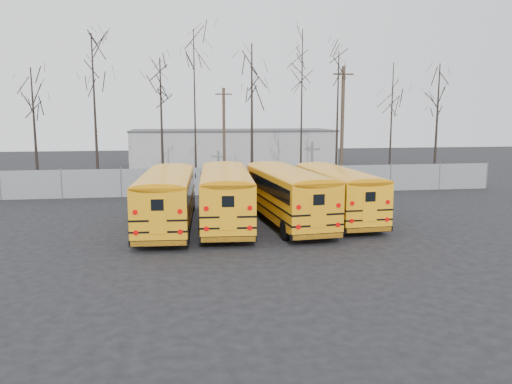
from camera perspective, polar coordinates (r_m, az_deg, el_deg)
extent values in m
plane|color=black|center=(24.73, 0.53, -4.61)|extent=(120.00, 120.00, 0.00)
cube|color=gray|center=(36.26, -2.51, 1.29)|extent=(40.00, 0.04, 2.00)
cube|color=#A2A39E|center=(56.18, -2.69, 4.98)|extent=(22.00, 8.00, 4.00)
cylinder|color=black|center=(22.72, -13.48, -4.82)|extent=(0.33, 0.98, 0.96)
cylinder|color=black|center=(22.51, -7.98, -4.79)|extent=(0.33, 0.98, 0.96)
cylinder|color=black|center=(30.57, -11.37, -1.27)|extent=(0.33, 0.98, 0.96)
cylinder|color=black|center=(30.41, -7.29, -1.22)|extent=(0.33, 0.98, 0.96)
cube|color=orange|center=(25.41, -10.16, -0.68)|extent=(2.93, 9.07, 2.26)
cube|color=orange|center=(30.72, -9.32, -0.26)|extent=(2.26, 1.76, 0.96)
cube|color=black|center=(25.15, -10.23, 0.38)|extent=(2.91, 8.11, 0.67)
cube|color=black|center=(26.34, -9.98, -1.88)|extent=(3.05, 10.73, 0.09)
cube|color=black|center=(26.25, -10.00, -0.85)|extent=(3.05, 10.73, 0.09)
cube|color=black|center=(21.39, -11.05, -5.72)|extent=(2.47, 0.36, 0.27)
cube|color=black|center=(31.57, -9.20, -0.98)|extent=(2.32, 0.33, 0.25)
cube|color=orange|center=(21.03, -11.17, -2.75)|extent=(0.72, 0.08, 1.49)
cylinder|color=#B20505|center=(21.28, -13.58, -4.55)|extent=(0.21, 0.05, 0.21)
cylinder|color=#B20505|center=(21.09, -8.64, -4.52)|extent=(0.21, 0.05, 0.21)
cylinder|color=#B20505|center=(21.10, -13.66, -2.26)|extent=(0.21, 0.05, 0.21)
cylinder|color=#B20505|center=(20.91, -8.70, -2.21)|extent=(0.21, 0.05, 0.21)
cylinder|color=black|center=(22.89, -6.06, -4.51)|extent=(0.34, 0.99, 0.98)
cylinder|color=black|center=(22.94, -0.52, -4.42)|extent=(0.34, 0.99, 0.98)
cylinder|color=black|center=(30.93, -5.77, -1.01)|extent=(0.34, 0.99, 0.98)
cylinder|color=black|center=(30.97, -1.69, -0.96)|extent=(0.34, 0.99, 0.98)
cube|color=orange|center=(25.78, -3.51, -0.37)|extent=(3.03, 9.22, 2.30)
cube|color=orange|center=(31.19, -3.75, 0.00)|extent=(2.30, 1.80, 0.98)
cube|color=black|center=(25.51, -3.51, 0.70)|extent=(3.01, 8.25, 0.68)
cube|color=black|center=(26.72, -3.54, -1.58)|extent=(3.17, 10.90, 0.09)
cube|color=black|center=(26.63, -3.55, -0.55)|extent=(3.17, 10.90, 0.09)
cube|color=black|center=(21.67, -3.19, -5.36)|extent=(2.51, 0.38, 0.27)
cube|color=black|center=(32.04, -3.77, -0.73)|extent=(2.35, 0.35, 0.25)
cube|color=orange|center=(21.30, -3.20, -2.38)|extent=(0.73, 0.09, 1.51)
cylinder|color=#B20505|center=(21.43, -5.67, -4.21)|extent=(0.22, 0.05, 0.21)
cylinder|color=#B20505|center=(21.48, -0.71, -4.13)|extent=(0.22, 0.05, 0.21)
cylinder|color=#B20505|center=(21.25, -5.71, -1.90)|extent=(0.22, 0.05, 0.21)
cylinder|color=#B20505|center=(21.30, -0.71, -1.83)|extent=(0.22, 0.05, 0.21)
cylinder|color=black|center=(23.12, 3.37, -4.34)|extent=(0.35, 0.99, 0.97)
cylinder|color=black|center=(23.84, 8.43, -4.02)|extent=(0.35, 0.99, 0.97)
cylinder|color=black|center=(30.85, -1.02, -1.00)|extent=(0.35, 0.99, 0.97)
cylinder|color=black|center=(31.39, 2.89, -0.84)|extent=(0.35, 0.99, 0.97)
cube|color=orange|center=(26.18, 3.69, -0.25)|extent=(3.18, 9.19, 2.28)
cube|color=orange|center=(31.35, 0.80, 0.06)|extent=(2.31, 1.83, 0.97)
cube|color=black|center=(25.92, 3.82, 0.79)|extent=(3.13, 8.23, 0.68)
cube|color=black|center=(27.07, 3.16, -1.46)|extent=(3.35, 10.86, 0.09)
cube|color=black|center=(26.99, 3.17, -0.44)|extent=(3.35, 10.86, 0.09)
cube|color=black|center=(22.31, 7.01, -5.01)|extent=(2.49, 0.42, 0.27)
cube|color=black|center=(32.18, 0.45, -0.68)|extent=(2.34, 0.39, 0.25)
cube|color=orange|center=(21.97, 7.17, -2.12)|extent=(0.73, 0.10, 1.50)
cylinder|color=#B20505|center=(21.80, 4.87, -3.99)|extent=(0.22, 0.06, 0.21)
cylinder|color=#B20505|center=(22.43, 9.35, -3.71)|extent=(0.22, 0.06, 0.21)
cylinder|color=#B20505|center=(21.62, 4.90, -1.74)|extent=(0.22, 0.06, 0.21)
cylinder|color=#B20505|center=(22.26, 9.41, -1.52)|extent=(0.22, 0.06, 0.21)
cylinder|color=black|center=(24.76, 9.38, -3.62)|extent=(0.29, 0.93, 0.93)
cylinder|color=black|center=(25.55, 13.80, -3.37)|extent=(0.29, 0.93, 0.93)
cylinder|color=black|center=(32.03, 4.60, -0.70)|extent=(0.29, 0.93, 0.93)
cylinder|color=black|center=(32.64, 8.14, -0.58)|extent=(0.29, 0.93, 0.93)
cube|color=#FFA812|center=(27.69, 9.33, -0.01)|extent=(2.63, 8.69, 2.18)
cube|color=#FFA812|center=(32.56, 6.23, 0.25)|extent=(2.14, 1.65, 0.93)
cube|color=black|center=(27.45, 9.49, 0.93)|extent=(2.64, 7.77, 0.65)
cube|color=black|center=(28.53, 8.76, -1.10)|extent=(2.72, 10.28, 0.08)
cube|color=black|center=(28.46, 8.78, -0.19)|extent=(2.72, 10.28, 0.08)
cube|color=black|center=(24.06, 12.71, -4.19)|extent=(2.38, 0.29, 0.26)
cube|color=black|center=(33.33, 5.85, -0.43)|extent=(2.23, 0.27, 0.24)
cube|color=#FFA812|center=(23.75, 12.90, -1.63)|extent=(0.70, 0.06, 1.43)
cylinder|color=#B20505|center=(23.53, 10.89, -3.27)|extent=(0.20, 0.04, 0.20)
cylinder|color=#B20505|center=(24.23, 14.76, -3.06)|extent=(0.20, 0.04, 0.20)
cylinder|color=#B20505|center=(23.37, 10.95, -1.27)|extent=(0.20, 0.04, 0.20)
cylinder|color=#B20505|center=(24.08, 14.84, -1.12)|extent=(0.20, 0.04, 0.20)
cylinder|color=#433226|center=(42.98, -3.68, 6.47)|extent=(0.25, 0.25, 8.01)
cube|color=#433226|center=(42.98, -3.72, 11.10)|extent=(1.43, 0.25, 0.11)
cylinder|color=#433326|center=(43.57, 9.83, 7.56)|extent=(0.30, 0.30, 9.78)
cube|color=#433326|center=(43.70, 9.98, 13.12)|extent=(1.74, 0.15, 0.13)
cone|color=black|center=(42.90, -23.98, 6.63)|extent=(0.26, 0.26, 9.35)
cone|color=black|center=(38.67, -17.92, 8.42)|extent=(0.26, 0.26, 11.52)
cone|color=black|center=(40.41, -10.74, 7.70)|extent=(0.26, 0.26, 10.13)
cone|color=black|center=(37.79, -7.00, 9.04)|extent=(0.26, 0.26, 11.88)
cone|color=black|center=(38.29, -0.48, 8.46)|extent=(0.26, 0.26, 11.02)
cone|color=black|center=(42.27, 5.23, 9.58)|extent=(0.26, 0.26, 12.67)
cone|color=black|center=(43.32, 9.28, 8.35)|extent=(0.26, 0.26, 10.96)
cone|color=black|center=(43.47, 15.19, 7.52)|extent=(0.26, 0.26, 10.00)
cone|color=black|center=(43.69, 19.95, 7.20)|extent=(0.26, 0.26, 9.82)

